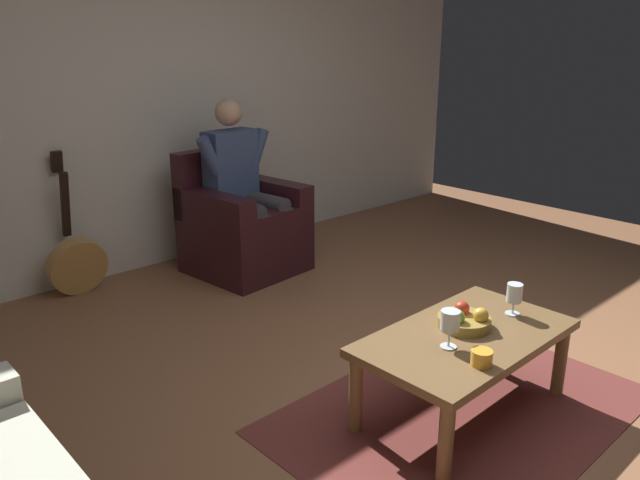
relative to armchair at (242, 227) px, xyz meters
name	(u,v)px	position (x,y,z in m)	size (l,w,h in m)	color
ground_plane	(466,386)	(0.15, 2.11, -0.33)	(7.16, 7.16, 0.00)	#8E5D3E
wall_back	(174,86)	(0.15, -0.59, 1.00)	(6.36, 0.06, 2.65)	silver
rug	(460,411)	(0.36, 2.22, -0.33)	(1.72, 1.18, 0.01)	brown
armchair	(242,227)	(0.00, 0.00, 0.00)	(0.80, 0.80, 0.89)	#321419
person_seated	(242,182)	(0.00, 0.02, 0.34)	(0.66, 0.62, 1.26)	#3B4B73
coffee_table	(465,345)	(0.36, 2.22, 0.02)	(1.03, 0.59, 0.40)	brown
guitar	(77,262)	(1.10, -0.38, -0.10)	(0.39, 0.24, 0.97)	#B98945
wine_glass_near	(450,323)	(0.53, 2.24, 0.19)	(0.08, 0.08, 0.17)	silver
wine_glass_far	(514,295)	(0.03, 2.25, 0.17)	(0.07, 0.07, 0.16)	silver
fruit_bowl	(465,320)	(0.31, 2.17, 0.11)	(0.24, 0.24, 0.11)	olive
candle_jar	(482,358)	(0.55, 2.42, 0.11)	(0.09, 0.09, 0.06)	gold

